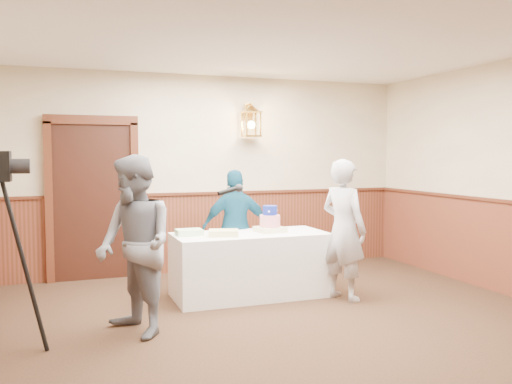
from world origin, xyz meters
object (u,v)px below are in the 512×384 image
at_px(display_table, 250,265).
at_px(sheet_cake_green, 189,232).
at_px(interviewer, 135,246).
at_px(assistant_p, 236,229).
at_px(baker, 344,230).
at_px(tiered_cake, 270,222).
at_px(sheet_cake_yellow, 223,233).

height_order(display_table, sheet_cake_green, sheet_cake_green).
xyz_separation_m(interviewer, assistant_p, (1.44, 1.42, -0.10)).
bearing_deg(baker, sheet_cake_green, 48.47).
relative_size(display_table, tiered_cake, 5.07).
bearing_deg(tiered_cake, assistant_p, 121.14).
relative_size(display_table, sheet_cake_yellow, 5.38).
bearing_deg(sheet_cake_yellow, assistant_p, 59.45).
bearing_deg(assistant_p, sheet_cake_green, 38.22).
relative_size(tiered_cake, baker, 0.22).
bearing_deg(assistant_p, interviewer, 53.38).
bearing_deg(sheet_cake_yellow, sheet_cake_green, 152.81).
xyz_separation_m(sheet_cake_yellow, baker, (1.32, -0.40, 0.03)).
height_order(display_table, sheet_cake_yellow, sheet_cake_yellow).
height_order(display_table, baker, baker).
bearing_deg(interviewer, baker, 79.35).
bearing_deg(tiered_cake, interviewer, -150.61).
relative_size(tiered_cake, sheet_cake_green, 1.20).
distance_m(sheet_cake_green, baker, 1.78).
bearing_deg(tiered_cake, sheet_cake_green, 176.31).
xyz_separation_m(tiered_cake, baker, (0.71, -0.52, -0.06)).
height_order(tiered_cake, baker, baker).
bearing_deg(sheet_cake_green, baker, -19.29).
height_order(baker, assistant_p, baker).
bearing_deg(interviewer, sheet_cake_yellow, 106.51).
distance_m(display_table, sheet_cake_yellow, 0.55).
relative_size(tiered_cake, sheet_cake_yellow, 1.06).
bearing_deg(sheet_cake_green, interviewer, -125.95).
bearing_deg(display_table, tiered_cake, 5.21).
bearing_deg(sheet_cake_yellow, tiered_cake, 11.06).
height_order(display_table, interviewer, interviewer).
relative_size(tiered_cake, interviewer, 0.21).
xyz_separation_m(display_table, sheet_cake_yellow, (-0.36, -0.10, 0.41)).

